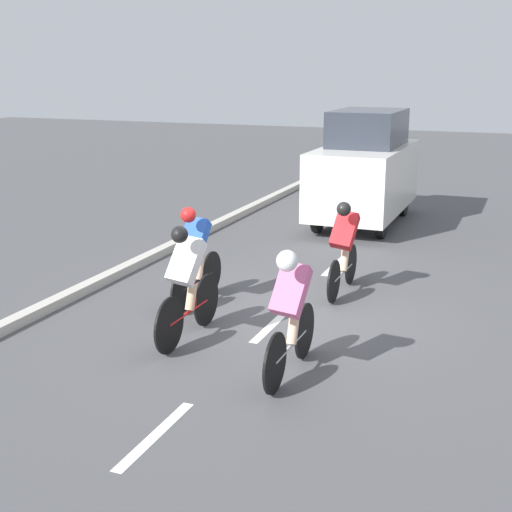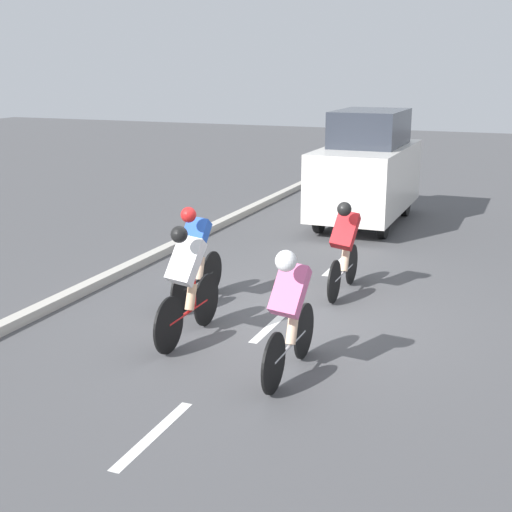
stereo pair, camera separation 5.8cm
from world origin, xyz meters
The scene contains 10 objects.
ground_plane centered at (0.00, 0.00, 0.00)m, with size 60.00×60.00×0.00m, color #4C4C4F.
lane_stripe_near centered at (0.00, 3.58, 0.00)m, with size 0.12×1.40×0.01m, color white.
lane_stripe_mid centered at (0.00, 0.38, 0.00)m, with size 0.12×1.40×0.01m, color white.
lane_stripe_far centered at (0.00, -2.82, 0.00)m, with size 0.12×1.40×0.01m, color white.
curb centered at (3.20, 0.38, 0.07)m, with size 0.20×25.48×0.14m, color #B7B2A8.
cyclist_blue centered at (1.35, -0.03, 0.79)m, with size 0.36×1.64×1.50m.
cyclist_pink centered at (-0.76, 1.87, 0.82)m, with size 0.38×1.71×1.55m.
cyclist_red centered at (-0.54, -1.28, 0.78)m, with size 0.39×1.67×1.49m.
cyclist_white centered at (0.81, 1.30, 0.80)m, with size 0.39×1.76×1.56m.
support_car centered at (0.36, -6.39, 1.21)m, with size 1.70×3.88×2.47m.
Camera 1 is at (-3.15, 8.92, 3.43)m, focal length 50.00 mm.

